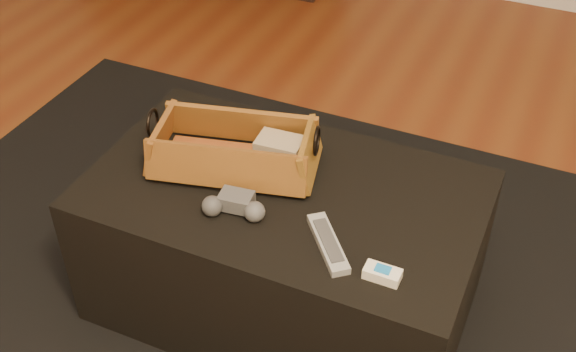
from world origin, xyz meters
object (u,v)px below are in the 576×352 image
at_px(wicker_basket, 234,151).
at_px(cream_gadget, 382,274).
at_px(ottoman, 284,247).
at_px(tv_remote, 225,161).
at_px(silver_remote, 328,243).
at_px(game_controller, 234,206).

relative_size(wicker_basket, cream_gadget, 5.74).
bearing_deg(ottoman, tv_remote, 177.73).
bearing_deg(cream_gadget, ottoman, 149.06).
height_order(tv_remote, wicker_basket, wicker_basket).
bearing_deg(cream_gadget, wicker_basket, 155.07).
distance_m(silver_remote, cream_gadget, 0.15).
xyz_separation_m(ottoman, wicker_basket, (-0.15, 0.03, 0.26)).
distance_m(tv_remote, wicker_basket, 0.04).
xyz_separation_m(wicker_basket, cream_gadget, (0.48, -0.22, -0.04)).
relative_size(ottoman, game_controller, 6.10).
relative_size(game_controller, cream_gadget, 2.01).
distance_m(tv_remote, game_controller, 0.18).
xyz_separation_m(wicker_basket, silver_remote, (0.33, -0.18, -0.04)).
relative_size(ottoman, wicker_basket, 2.14).
height_order(wicker_basket, game_controller, wicker_basket).
bearing_deg(cream_gadget, silver_remote, 163.31).
bearing_deg(game_controller, cream_gadget, -8.22).
height_order(tv_remote, game_controller, game_controller).
distance_m(ottoman, tv_remote, 0.29).
bearing_deg(wicker_basket, cream_gadget, -24.93).
relative_size(tv_remote, game_controller, 1.38).
relative_size(tv_remote, silver_remote, 1.27).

